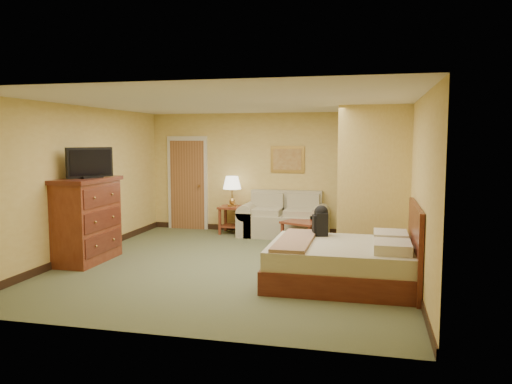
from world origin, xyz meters
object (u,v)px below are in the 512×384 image
(dresser, at_px, (86,220))
(bed, at_px, (348,262))
(loveseat, at_px, (284,222))
(coffee_table, at_px, (304,227))

(dresser, height_order, bed, dresser)
(dresser, bearing_deg, loveseat, 45.98)
(coffee_table, relative_size, bed, 0.44)
(coffee_table, bearing_deg, dresser, -146.02)
(dresser, distance_m, bed, 4.32)
(dresser, bearing_deg, coffee_table, 33.98)
(loveseat, height_order, bed, bed)
(bed, bearing_deg, dresser, 175.66)
(coffee_table, distance_m, bed, 2.74)
(coffee_table, bearing_deg, loveseat, 127.22)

